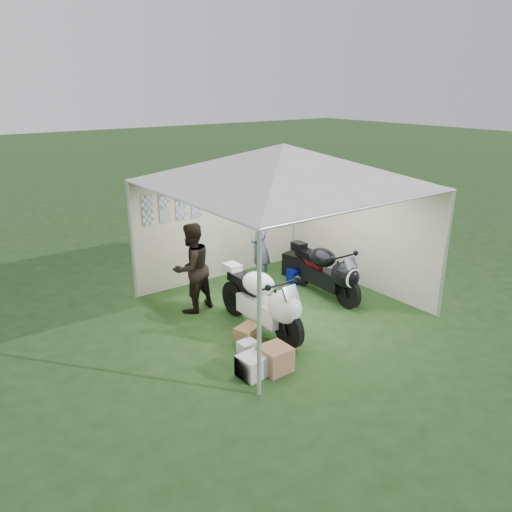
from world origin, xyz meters
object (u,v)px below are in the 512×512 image
at_px(canopy_tent, 282,169).
at_px(person_dark_jacket, 192,268).
at_px(person_blue_jacket, 260,246).
at_px(motorcycle_white, 264,300).
at_px(crate_0, 255,365).
at_px(crate_3, 248,334).
at_px(motorcycle_black, 327,271).
at_px(crate_2, 247,347).
at_px(crate_1, 275,359).
at_px(paddock_stand, 298,276).
at_px(equipment_box, 296,263).

xyz_separation_m(canopy_tent, person_dark_jacket, (-1.38, 0.82, -1.75)).
bearing_deg(person_blue_jacket, motorcycle_white, -9.91).
distance_m(crate_0, crate_3, 0.97).
height_order(motorcycle_white, crate_0, motorcycle_white).
xyz_separation_m(canopy_tent, motorcycle_black, (0.99, -0.22, -2.03)).
height_order(crate_0, crate_2, crate_0).
distance_m(person_blue_jacket, crate_0, 3.56).
relative_size(crate_0, crate_1, 1.14).
bearing_deg(motorcycle_white, person_blue_jacket, 54.83).
height_order(motorcycle_white, crate_2, motorcycle_white).
xyz_separation_m(motorcycle_black, person_dark_jacket, (-2.38, 1.03, 0.28)).
xyz_separation_m(person_blue_jacket, crate_0, (-2.15, -2.75, -0.66)).
relative_size(crate_0, crate_3, 1.16).
relative_size(motorcycle_black, person_blue_jacket, 1.23).
distance_m(paddock_stand, person_dark_jacket, 2.52).
height_order(motorcycle_black, person_dark_jacket, person_dark_jacket).
height_order(canopy_tent, crate_3, canopy_tent).
distance_m(motorcycle_white, crate_2, 0.89).
distance_m(motorcycle_white, equipment_box, 2.83).
relative_size(motorcycle_black, person_dark_jacket, 1.21).
bearing_deg(person_blue_jacket, equipment_box, 112.14).
xyz_separation_m(crate_0, crate_3, (0.48, 0.85, -0.02)).
relative_size(person_blue_jacket, crate_3, 4.03).
distance_m(person_blue_jacket, crate_1, 3.44).
height_order(paddock_stand, person_blue_jacket, person_blue_jacket).
height_order(motorcycle_black, crate_0, motorcycle_black).
distance_m(canopy_tent, person_blue_jacket, 2.14).
relative_size(paddock_stand, crate_2, 1.50).
distance_m(motorcycle_black, equipment_box, 1.39).
bearing_deg(person_dark_jacket, canopy_tent, 137.56).
relative_size(person_dark_jacket, crate_2, 6.12).
height_order(motorcycle_black, crate_3, motorcycle_black).
distance_m(person_blue_jacket, crate_2, 2.99).
distance_m(paddock_stand, crate_2, 3.07).
bearing_deg(crate_0, crate_2, 65.03).
height_order(motorcycle_white, crate_3, motorcycle_white).
bearing_deg(canopy_tent, equipment_box, 39.39).
distance_m(person_blue_jacket, crate_3, 2.63).
relative_size(canopy_tent, paddock_stand, 14.05).
distance_m(canopy_tent, equipment_box, 2.90).
xyz_separation_m(canopy_tent, crate_1, (-1.45, -1.68, -2.39)).
xyz_separation_m(paddock_stand, crate_1, (-2.49, -2.37, 0.03)).
relative_size(motorcycle_white, crate_1, 5.15).
relative_size(crate_0, crate_2, 1.74).
distance_m(crate_2, crate_3, 0.37).
relative_size(person_blue_jacket, equipment_box, 3.30).
bearing_deg(canopy_tent, person_blue_jacket, 70.61).
height_order(person_dark_jacket, crate_2, person_dark_jacket).
distance_m(canopy_tent, crate_0, 3.39).
xyz_separation_m(motorcycle_white, paddock_stand, (1.90, 1.35, -0.43)).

